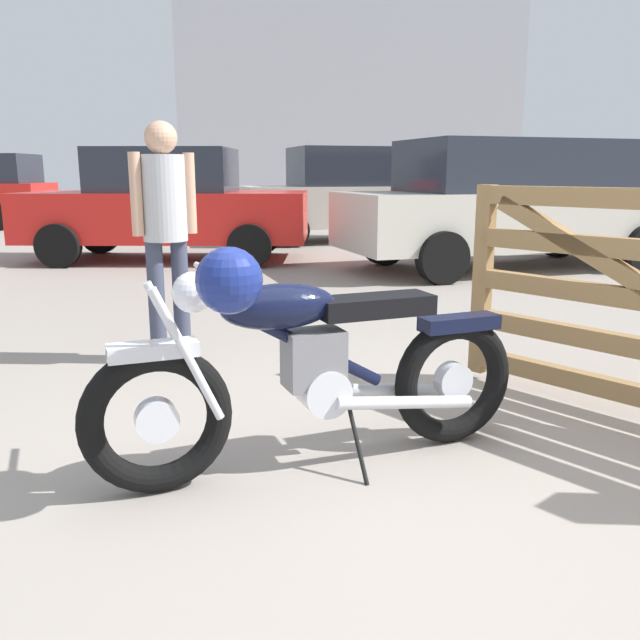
{
  "coord_description": "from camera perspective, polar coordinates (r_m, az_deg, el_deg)",
  "views": [
    {
      "loc": [
        -0.66,
        -2.52,
        1.33
      ],
      "look_at": [
        -0.07,
        1.27,
        0.46
      ],
      "focal_mm": 36.94,
      "sensor_mm": 36.0,
      "label": 1
    }
  ],
  "objects": [
    {
      "name": "ground_plane",
      "position": [
        2.93,
        5.29,
        -14.31
      ],
      "size": [
        80.0,
        80.0,
        0.0
      ],
      "primitive_type": "plane",
      "color": "gray"
    },
    {
      "name": "vintage_motorcycle",
      "position": [
        2.92,
        -1.0,
        -3.9
      ],
      "size": [
        2.05,
        0.81,
        1.07
      ],
      "rotation": [
        0.0,
        0.0,
        3.36
      ],
      "color": "black",
      "rests_on": "ground_plane"
    },
    {
      "name": "bystander",
      "position": [
        4.69,
        -13.3,
        8.63
      ],
      "size": [
        0.43,
        0.3,
        1.66
      ],
      "rotation": [
        0.0,
        0.0,
        5.14
      ],
      "color": "#383D51",
      "rests_on": "ground_plane"
    },
    {
      "name": "white_estate_far",
      "position": [
        9.59,
        16.82,
        9.89
      ],
      "size": [
        4.92,
        2.52,
        1.74
      ],
      "rotation": [
        0.0,
        0.0,
        3.3
      ],
      "color": "black",
      "rests_on": "ground_plane"
    },
    {
      "name": "silver_sedan_mid",
      "position": [
        12.86,
        22.35,
        9.97
      ],
      "size": [
        3.95,
        1.93,
        1.78
      ],
      "rotation": [
        0.0,
        0.0,
        -0.03
      ],
      "color": "black",
      "rests_on": "ground_plane"
    },
    {
      "name": "red_hatchback_near",
      "position": [
        10.35,
        -13.14,
        9.69
      ],
      "size": [
        4.43,
        2.46,
        1.67
      ],
      "rotation": [
        0.0,
        0.0,
        -0.17
      ],
      "color": "black",
      "rests_on": "ground_plane"
    },
    {
      "name": "blue_hatchback_right",
      "position": [
        18.08,
        11.24,
        11.27
      ],
      "size": [
        4.94,
        2.6,
        1.74
      ],
      "rotation": [
        0.0,
        0.0,
        -0.18
      ],
      "color": "black",
      "rests_on": "ground_plane"
    },
    {
      "name": "pale_sedan_back",
      "position": [
        12.95,
        2.36,
        10.91
      ],
      "size": [
        4.07,
        2.18,
        1.78
      ],
      "rotation": [
        0.0,
        0.0,
        3.26
      ],
      "color": "black",
      "rests_on": "ground_plane"
    },
    {
      "name": "industrial_building",
      "position": [
        37.51,
        0.77,
        19.03
      ],
      "size": [
        16.37,
        14.59,
        21.71
      ],
      "rotation": [
        0.0,
        0.0,
        0.02
      ],
      "color": "#9EA0A8",
      "rests_on": "ground_plane"
    }
  ]
}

